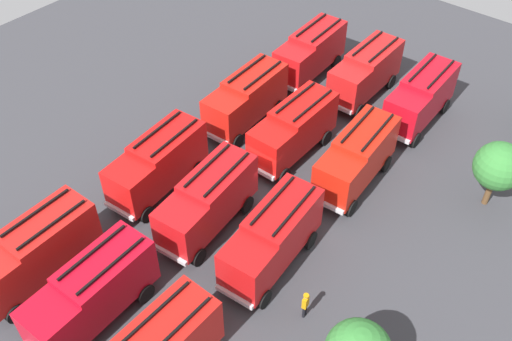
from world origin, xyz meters
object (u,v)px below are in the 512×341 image
fire_truck_3 (35,251)px  tree_1 (499,166)px  fire_truck_6 (208,201)px  fire_truck_1 (246,98)px  traffic_cone_2 (88,273)px  fire_truck_5 (294,129)px  fire_truck_2 (158,163)px  traffic_cone_0 (241,245)px  traffic_cone_1 (297,56)px  firefighter_1 (305,304)px  fire_truck_10 (272,238)px  fire_truck_8 (421,97)px  fire_truck_9 (357,157)px  fire_truck_4 (366,71)px  fire_truck_0 (310,52)px  firefighter_2 (248,73)px  fire_truck_7 (92,292)px

fire_truck_3 → tree_1: bearing=139.8°
fire_truck_6 → fire_truck_1: bearing=-158.5°
traffic_cone_2 → fire_truck_5: bearing=170.8°
fire_truck_2 → fire_truck_3: (9.00, 0.05, 0.00)m
traffic_cone_0 → traffic_cone_1: 20.85m
firefighter_1 → traffic_cone_0: bearing=-23.3°
fire_truck_10 → fire_truck_8: bearing=174.1°
fire_truck_5 → fire_truck_10: size_ratio=0.98×
fire_truck_9 → fire_truck_3: bearing=-32.7°
fire_truck_2 → fire_truck_4: (-17.09, 4.61, 0.00)m
fire_truck_5 → traffic_cone_0: 9.25m
fire_truck_2 → traffic_cone_2: bearing=10.0°
fire_truck_6 → fire_truck_8: size_ratio=1.02×
fire_truck_0 → fire_truck_1: (7.95, 0.09, 0.00)m
fire_truck_4 → traffic_cone_2: bearing=-7.2°
fire_truck_2 → fire_truck_8: bearing=145.7°
fire_truck_2 → traffic_cone_1: 18.23m
fire_truck_1 → fire_truck_2: 8.73m
fire_truck_8 → traffic_cone_0: fire_truck_8 is taller
fire_truck_10 → traffic_cone_0: bearing=-85.8°
firefighter_1 → fire_truck_8: bearing=-89.8°
traffic_cone_2 → firefighter_1: bearing=117.7°
fire_truck_4 → traffic_cone_2: (24.57, -2.60, -1.85)m
fire_truck_2 → fire_truck_10: (0.18, 9.30, 0.00)m
fire_truck_8 → fire_truck_9: bearing=-2.5°
fire_truck_3 → firefighter_2: fire_truck_3 is taller
fire_truck_7 → fire_truck_0: bearing=-171.7°
fire_truck_6 → firefighter_1: (1.44, 8.16, -1.12)m
traffic_cone_1 → fire_truck_7: bearing=14.4°
fire_truck_7 → firefighter_1: fire_truck_7 is taller
firefighter_2 → fire_truck_9: bearing=-27.1°
fire_truck_6 → firefighter_1: fire_truck_6 is taller
fire_truck_0 → fire_truck_9: 12.65m
fire_truck_4 → firefighter_1: fire_truck_4 is taller
fire_truck_1 → fire_truck_10: same height
fire_truck_8 → fire_truck_10: size_ratio=0.98×
fire_truck_7 → traffic_cone_1: 27.67m
fire_truck_4 → fire_truck_9: same height
fire_truck_5 → fire_truck_6: bearing=0.0°
fire_truck_2 → traffic_cone_0: size_ratio=12.83×
fire_truck_0 → fire_truck_4: (-0.41, 4.84, 0.00)m
fire_truck_1 → tree_1: size_ratio=1.57×
fire_truck_0 → fire_truck_3: 25.67m
fire_truck_0 → fire_truck_7: bearing=7.3°
fire_truck_6 → fire_truck_5: bearing=174.5°
fire_truck_6 → fire_truck_10: size_ratio=1.00×
fire_truck_8 → traffic_cone_1: fire_truck_8 is taller
traffic_cone_0 → fire_truck_1: bearing=-141.4°
firefighter_1 → fire_truck_7: bearing=29.7°
fire_truck_4 → fire_truck_5: size_ratio=1.00×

